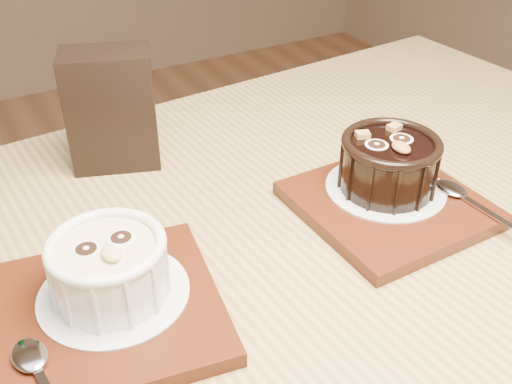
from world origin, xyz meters
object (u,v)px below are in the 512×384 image
(ramekin_white, at_px, (109,265))
(ramekin_dark, at_px, (389,161))
(table, at_px, (277,346))
(condiment_stand, at_px, (111,110))
(tray_left, at_px, (112,311))
(tray_right, at_px, (388,205))

(ramekin_white, xyz_separation_m, ramekin_dark, (0.31, 0.02, 0.00))
(table, xyz_separation_m, condiment_stand, (-0.06, 0.28, 0.16))
(tray_left, distance_m, ramekin_dark, 0.32)
(ramekin_white, bearing_deg, tray_right, -1.79)
(ramekin_white, relative_size, ramekin_dark, 0.94)
(table, bearing_deg, condiment_stand, 102.78)
(tray_right, xyz_separation_m, condiment_stand, (-0.22, 0.24, 0.06))
(table, xyz_separation_m, ramekin_white, (-0.14, 0.04, 0.14))
(tray_right, relative_size, ramekin_dark, 1.70)
(ramekin_dark, bearing_deg, tray_right, -113.07)
(condiment_stand, bearing_deg, tray_left, -109.32)
(ramekin_dark, relative_size, condiment_stand, 0.76)
(tray_left, xyz_separation_m, ramekin_dark, (0.32, 0.03, 0.04))
(table, relative_size, condiment_stand, 8.99)
(tray_left, height_order, ramekin_white, ramekin_white)
(tray_right, bearing_deg, condiment_stand, 132.67)
(table, xyz_separation_m, ramekin_dark, (0.17, 0.05, 0.14))
(tray_left, distance_m, condiment_stand, 0.27)
(table, distance_m, ramekin_dark, 0.22)
(table, relative_size, tray_left, 6.99)
(table, bearing_deg, tray_right, 13.10)
(tray_left, distance_m, ramekin_white, 0.04)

